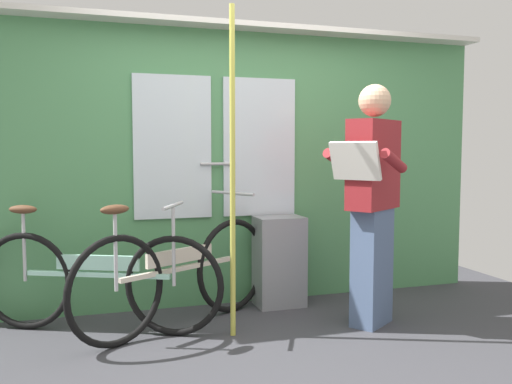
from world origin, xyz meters
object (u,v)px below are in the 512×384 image
trash_bin_by_wall (279,261)px  handrail_pole (233,173)px  bicycle_leaning_behind (179,274)px  passenger_reading_newspaper (372,199)px  bicycle_near_door (97,280)px

trash_bin_by_wall → handrail_pole: 1.07m
bicycle_leaning_behind → passenger_reading_newspaper: bearing=-44.3°
handrail_pole → trash_bin_by_wall: bearing=47.1°
bicycle_leaning_behind → trash_bin_by_wall: bicycle_leaning_behind is taller
trash_bin_by_wall → passenger_reading_newspaper: bearing=-55.0°
bicycle_near_door → handrail_pole: bearing=3.7°
bicycle_near_door → bicycle_leaning_behind: (0.55, -0.07, 0.02)m
bicycle_near_door → handrail_pole: (0.86, -0.33, 0.72)m
bicycle_leaning_behind → handrail_pole: bearing=-69.6°
bicycle_near_door → trash_bin_by_wall: size_ratio=2.24×
passenger_reading_newspaper → handrail_pole: 1.01m
bicycle_leaning_behind → bicycle_near_door: bearing=143.0°
bicycle_near_door → trash_bin_by_wall: bearing=34.6°
passenger_reading_newspaper → handrail_pole: handrail_pole is taller
passenger_reading_newspaper → trash_bin_by_wall: (-0.46, 0.65, -0.54)m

